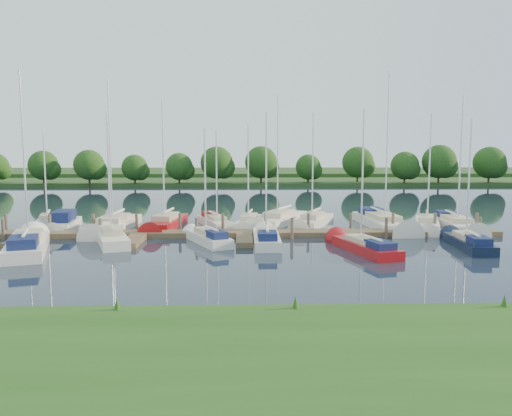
{
  "coord_description": "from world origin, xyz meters",
  "views": [
    {
      "loc": [
        -0.09,
        -30.5,
        6.71
      ],
      "look_at": [
        0.91,
        8.0,
        2.2
      ],
      "focal_mm": 35.0,
      "sensor_mm": 36.0,
      "label": 1
    }
  ],
  "objects_px": {
    "sailboat_n_0": "(48,222)",
    "sailboat_n_5": "(249,224)",
    "motorboat": "(63,225)",
    "sailboat_s_2": "(208,239)",
    "dock": "(244,235)"
  },
  "relations": [
    {
      "from": "dock",
      "to": "sailboat_n_5",
      "type": "bearing_deg",
      "value": 85.71
    },
    {
      "from": "motorboat",
      "to": "sailboat_s_2",
      "type": "height_order",
      "value": "sailboat_s_2"
    },
    {
      "from": "dock",
      "to": "sailboat_n_5",
      "type": "distance_m",
      "value": 5.27
    },
    {
      "from": "sailboat_n_0",
      "to": "sailboat_s_2",
      "type": "height_order",
      "value": "sailboat_n_0"
    },
    {
      "from": "sailboat_n_0",
      "to": "motorboat",
      "type": "height_order",
      "value": "sailboat_n_0"
    },
    {
      "from": "motorboat",
      "to": "sailboat_s_2",
      "type": "xyz_separation_m",
      "value": [
        12.69,
        -6.58,
        -0.07
      ]
    },
    {
      "from": "sailboat_n_0",
      "to": "sailboat_n_5",
      "type": "relative_size",
      "value": 0.92
    },
    {
      "from": "motorboat",
      "to": "sailboat_s_2",
      "type": "bearing_deg",
      "value": 146.18
    },
    {
      "from": "sailboat_n_5",
      "to": "sailboat_s_2",
      "type": "relative_size",
      "value": 1.09
    },
    {
      "from": "motorboat",
      "to": "sailboat_n_5",
      "type": "height_order",
      "value": "sailboat_n_5"
    },
    {
      "from": "sailboat_s_2",
      "to": "sailboat_n_5",
      "type": "bearing_deg",
      "value": 42.88
    },
    {
      "from": "sailboat_n_0",
      "to": "sailboat_n_5",
      "type": "height_order",
      "value": "sailboat_n_5"
    },
    {
      "from": "dock",
      "to": "motorboat",
      "type": "bearing_deg",
      "value": 164.29
    },
    {
      "from": "dock",
      "to": "sailboat_n_5",
      "type": "height_order",
      "value": "sailboat_n_5"
    },
    {
      "from": "sailboat_s_2",
      "to": "motorboat",
      "type": "bearing_deg",
      "value": 127.56
    }
  ]
}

